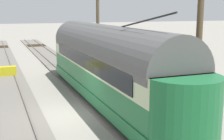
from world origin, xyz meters
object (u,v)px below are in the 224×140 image
object	(u,v)px
catenary_pole_foreground	(97,27)
catenary_pole_mid_near	(197,44)
track_end_bumper	(4,72)
vintage_streetcar	(106,62)

from	to	relation	value
catenary_pole_foreground	catenary_pole_mid_near	size ratio (longest dim) A/B	1.00
catenary_pole_mid_near	track_end_bumper	distance (m)	15.84
vintage_streetcar	catenary_pole_mid_near	world-z (taller)	catenary_pole_mid_near
vintage_streetcar	track_end_bumper	xyz separation A→B (m)	(5.08, -9.01, -1.86)
catenary_pole_mid_near	track_end_bumper	world-z (taller)	catenary_pole_mid_near
catenary_pole_mid_near	catenary_pole_foreground	bearing A→B (deg)	-90.00
catenary_pole_mid_near	track_end_bumper	xyz separation A→B (m)	(7.76, -13.42, -3.22)
catenary_pole_mid_near	track_end_bumper	size ratio (longest dim) A/B	3.84
catenary_pole_foreground	catenary_pole_mid_near	world-z (taller)	same
catenary_pole_foreground	track_end_bumper	size ratio (longest dim) A/B	3.84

